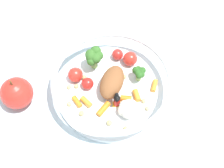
{
  "coord_description": "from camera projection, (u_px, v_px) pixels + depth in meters",
  "views": [
    {
      "loc": [
        0.25,
        -0.19,
        0.55
      ],
      "look_at": [
        -0.01,
        -0.01,
        0.03
      ],
      "focal_mm": 46.56,
      "sensor_mm": 36.0,
      "label": 1
    }
  ],
  "objects": [
    {
      "name": "food_container",
      "position": [
        112.0,
        83.0,
        0.61
      ],
      "size": [
        0.25,
        0.25,
        0.06
      ],
      "color": "white",
      "rests_on": "ground_plane"
    },
    {
      "name": "loose_apple",
      "position": [
        17.0,
        93.0,
        0.59
      ],
      "size": [
        0.07,
        0.07,
        0.08
      ],
      "color": "red",
      "rests_on": "ground_plane"
    },
    {
      "name": "ground_plane",
      "position": [
        118.0,
        93.0,
        0.63
      ],
      "size": [
        2.4,
        2.4,
        0.0
      ],
      "primitive_type": "plane",
      "color": "silver"
    }
  ]
}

